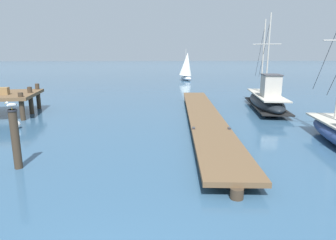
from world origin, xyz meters
name	(u,v)px	position (x,y,z in m)	size (l,w,h in m)	color
floating_dock	(204,114)	(4.15, 13.23, 0.36)	(3.62, 18.98, 0.53)	brown
fishing_boat_0	(266,99)	(9.12, 16.30, 0.72)	(3.21, 8.55, 6.48)	black
mooring_piling	(15,138)	(-3.41, 6.50, 1.04)	(0.30, 0.30, 2.00)	#3D3023
perched_seagull	(12,105)	(-3.41, 6.50, 2.15)	(0.35, 0.26, 0.26)	gold
mooring_buoy	(16,125)	(-5.85, 12.05, 0.22)	(0.43, 0.43, 0.50)	silver
distant_sailboat	(186,66)	(6.87, 41.07, 2.07)	(2.57, 3.89, 4.66)	silver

